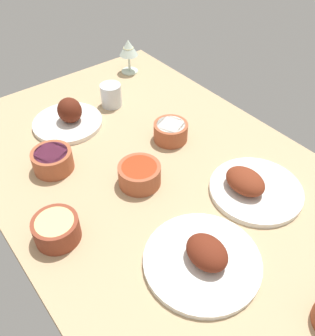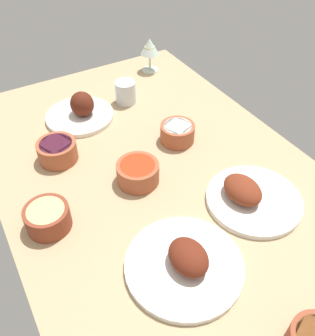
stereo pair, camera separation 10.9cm
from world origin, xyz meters
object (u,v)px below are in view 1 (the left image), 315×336
(bowl_potatoes, at_px, (56,229))
(bowl_cream, at_px, (171,131))
(plate_far_side, at_px, (252,187))
(plate_near_viewer, at_px, (68,118))
(bowl_onions, at_px, (52,160))
(wine_glass, at_px, (129,49))
(plate_center_main, at_px, (204,258))
(water_tumbler, at_px, (111,95))
(bowl_sauce, at_px, (139,174))

(bowl_potatoes, height_order, bowl_cream, bowl_potatoes)
(plate_far_side, relative_size, plate_near_viewer, 1.10)
(bowl_onions, distance_m, wine_glass, 0.64)
(bowl_cream, xyz_separation_m, bowl_onions, (0.11, 0.37, 0.00))
(plate_center_main, relative_size, bowl_onions, 2.34)
(water_tumbler, bearing_deg, bowl_sauce, 158.06)
(bowl_sauce, bearing_deg, wine_glass, -32.39)
(bowl_potatoes, bearing_deg, wine_glass, -46.89)
(plate_far_side, bearing_deg, bowl_cream, 4.58)
(bowl_cream, bearing_deg, plate_center_main, 149.73)
(plate_far_side, xyz_separation_m, plate_near_viewer, (0.61, 0.25, 0.01))
(plate_center_main, bearing_deg, bowl_sauce, -7.56)
(plate_center_main, bearing_deg, bowl_cream, -30.27)
(bowl_potatoes, relative_size, bowl_onions, 0.96)
(plate_center_main, height_order, bowl_cream, plate_center_main)
(plate_near_viewer, relative_size, bowl_potatoes, 2.06)
(plate_near_viewer, bearing_deg, bowl_onions, 140.20)
(bowl_cream, bearing_deg, bowl_sauce, 116.98)
(plate_near_viewer, xyz_separation_m, plate_center_main, (-0.69, 0.02, -0.01))
(plate_near_viewer, height_order, plate_center_main, plate_near_viewer)
(plate_near_viewer, relative_size, bowl_onions, 1.98)
(water_tumbler, bearing_deg, bowl_potatoes, 134.31)
(plate_center_main, height_order, wine_glass, wine_glass)
(plate_far_side, distance_m, water_tumbler, 0.62)
(plate_far_side, distance_m, plate_center_main, 0.28)
(plate_center_main, bearing_deg, wine_glass, -24.48)
(plate_far_side, height_order, bowl_onions, plate_far_side)
(plate_near_viewer, bearing_deg, bowl_potatoes, 148.58)
(plate_center_main, relative_size, wine_glass, 2.01)
(bowl_sauce, bearing_deg, plate_center_main, 172.44)
(plate_near_viewer, bearing_deg, bowl_sauce, -176.36)
(bowl_cream, distance_m, wine_glass, 0.49)
(plate_near_viewer, relative_size, wine_glass, 1.70)
(plate_far_side, xyz_separation_m, bowl_sauce, (0.23, 0.23, 0.01))
(bowl_onions, bearing_deg, bowl_sauce, -141.19)
(plate_near_viewer, distance_m, bowl_onions, 0.23)
(plate_near_viewer, height_order, bowl_potatoes, plate_near_viewer)
(plate_near_viewer, xyz_separation_m, bowl_sauce, (-0.38, -0.02, 0.01))
(bowl_cream, relative_size, bowl_onions, 0.93)
(bowl_cream, bearing_deg, wine_glass, -18.78)
(plate_far_side, height_order, plate_center_main, plate_center_main)
(plate_center_main, relative_size, water_tumbler, 3.37)
(plate_near_viewer, distance_m, wine_glass, 0.43)
(bowl_potatoes, relative_size, bowl_sauce, 0.94)
(plate_far_side, distance_m, bowl_sauce, 0.32)
(bowl_cream, relative_size, water_tumbler, 1.34)
(bowl_onions, bearing_deg, bowl_cream, -106.29)
(bowl_cream, bearing_deg, bowl_potatoes, 105.58)
(bowl_cream, bearing_deg, bowl_onions, 73.71)
(bowl_cream, height_order, bowl_sauce, bowl_sauce)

